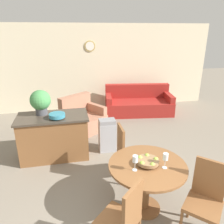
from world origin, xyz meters
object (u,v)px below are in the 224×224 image
wine_glass_left (135,160)px  teal_bowl (57,115)px  dining_table (147,175)px  wine_glass_right (165,157)px  dining_chair_near_left (123,217)px  armchair (83,119)px  fruit_bowl (148,161)px  dining_chair_far_side (127,151)px  couch (138,104)px  potted_plant (40,101)px  trash_bin (107,135)px  dining_chair_near_right (206,196)px  kitchen_island (54,136)px

wine_glass_left → teal_bowl: bearing=120.9°
dining_table → wine_glass_left: 0.41m
wine_glass_right → wine_glass_left: bearing=175.6°
dining_chair_near_left → armchair: 3.57m
teal_bowl → fruit_bowl: bearing=-52.7°
dining_chair_far_side → couch: size_ratio=0.46×
potted_plant → couch: 3.48m
potted_plant → trash_bin: bearing=-5.2°
wine_glass_left → wine_glass_right: 0.41m
dining_chair_near_left → dining_chair_far_side: 1.43m
dining_chair_near_left → wine_glass_left: size_ratio=4.61×
dining_chair_near_right → teal_bowl: (-1.83, 2.11, 0.42)m
dining_chair_far_side → trash_bin: 1.04m
fruit_bowl → couch: (1.17, 3.89, -0.53)m
dining_chair_near_right → potted_plant: size_ratio=2.01×
wine_glass_right → fruit_bowl: bearing=148.3°
fruit_bowl → wine_glass_right: size_ratio=1.41×
dining_chair_far_side → fruit_bowl: 0.82m
dining_chair_near_left → wine_glass_right: bearing=-9.7°
wine_glass_right → kitchen_island: bearing=129.0°
fruit_bowl → wine_glass_left: size_ratio=1.41×
trash_bin → armchair: size_ratio=0.57×
fruit_bowl → couch: size_ratio=0.14×
dining_chair_far_side → kitchen_island: bearing=-127.9°
potted_plant → wine_glass_left: bearing=-56.3°
dining_chair_near_right → teal_bowl: size_ratio=3.28×
fruit_bowl → teal_bowl: 2.04m
teal_bowl → dining_chair_near_left: bearing=-71.5°
dining_chair_near_left → fruit_bowl: size_ratio=3.27×
dining_table → kitchen_island: bearing=127.0°
couch → dining_table: bearing=-98.9°
fruit_bowl → trash_bin: fruit_bowl is taller
dining_chair_near_right → trash_bin: bearing=-24.5°
dining_chair_near_right → trash_bin: (-0.83, 2.27, -0.18)m
kitchen_island → couch: bearing=40.3°
couch → dining_chair_near_left: bearing=-102.5°
dining_chair_near_right → dining_chair_far_side: same height
wine_glass_right → armchair: bearing=105.7°
dining_chair_near_right → armchair: dining_chair_near_right is taller
dining_table → dining_chair_near_left: 0.78m
teal_bowl → potted_plant: bearing=137.4°
fruit_bowl → wine_glass_right: 0.25m
dining_table → trash_bin: size_ratio=1.48×
dining_table → dining_chair_near_left: size_ratio=1.07×
teal_bowl → potted_plant: 0.47m
dining_table → dining_chair_near_left: (-0.49, -0.60, -0.05)m
dining_chair_near_left → trash_bin: size_ratio=1.38×
dining_chair_near_left → kitchen_island: 2.51m
dining_chair_near_left → armchair: bearing=48.4°
dining_chair_near_right → potted_plant: potted_plant is taller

